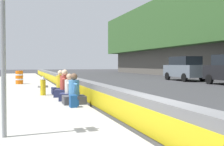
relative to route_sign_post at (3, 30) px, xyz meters
name	(u,v)px	position (x,y,z in m)	size (l,w,h in m)	color
ground_plane	(155,139)	(-0.55, -2.94, -2.21)	(160.00, 160.00, 0.00)	#353538
jersey_barrier	(154,118)	(-0.55, -2.94, -1.79)	(76.00, 0.45, 0.85)	slate
route_sign_post	(3,30)	(0.00, 0.00, 0.00)	(0.44, 0.09, 3.60)	gray
fire_hydrant	(43,85)	(7.23, -1.27, -1.62)	(0.26, 0.46, 0.88)	gold
seated_person_foreground	(74,94)	(4.04, -2.10, -1.73)	(0.70, 0.78, 1.09)	#424247
seated_person_middle	(69,92)	(5.03, -2.10, -1.74)	(0.82, 0.90, 1.05)	#23284C
seated_person_rear	(65,88)	(6.34, -2.12, -1.70)	(0.94, 1.02, 1.18)	#23284C
seated_person_far	(60,86)	(7.63, -2.11, -1.72)	(0.72, 0.81, 1.13)	#23284C
backpack	(74,101)	(3.30, -1.95, -1.88)	(0.32, 0.28, 0.40)	navy
construction_barrel	(19,77)	(15.23, -0.21, -1.59)	(0.54, 0.54, 0.95)	orange
parked_car_fourth	(184,68)	(16.98, -15.01, -1.03)	(4.84, 2.15, 2.28)	slate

